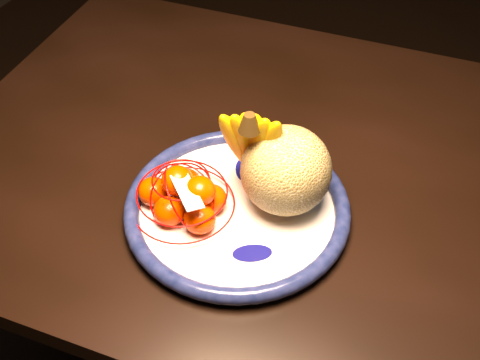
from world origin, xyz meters
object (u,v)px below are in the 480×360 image
at_px(cantaloupe, 286,170).
at_px(banana_bunch, 253,141).
at_px(dining_table, 340,208).
at_px(fruit_bowl, 237,209).
at_px(mandarin_bag, 184,196).

xyz_separation_m(cantaloupe, banana_bunch, (-0.06, 0.01, 0.03)).
distance_m(dining_table, fruit_bowl, 0.22).
distance_m(cantaloupe, banana_bunch, 0.07).
distance_m(banana_bunch, mandarin_bag, 0.14).
bearing_deg(dining_table, fruit_bowl, -135.71).
distance_m(dining_table, cantaloupe, 0.21).
distance_m(cantaloupe, mandarin_bag, 0.16).
xyz_separation_m(fruit_bowl, cantaloupe, (0.06, 0.05, 0.07)).
height_order(dining_table, mandarin_bag, mandarin_bag).
relative_size(fruit_bowl, cantaloupe, 2.55).
relative_size(banana_bunch, mandarin_bag, 0.92).
xyz_separation_m(fruit_bowl, banana_bunch, (-0.00, 0.06, 0.10)).
relative_size(fruit_bowl, banana_bunch, 1.88).
bearing_deg(banana_bunch, mandarin_bag, -141.23).
bearing_deg(fruit_bowl, dining_table, 50.02).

